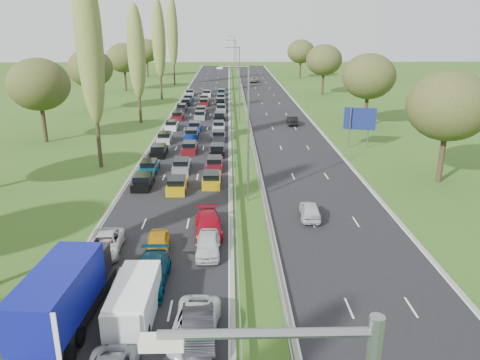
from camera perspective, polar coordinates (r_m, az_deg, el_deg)
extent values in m
plane|color=#31541A|center=(77.89, -0.10, 7.22)|extent=(260.00, 260.00, 0.00)
cube|color=black|center=(80.49, -4.99, 7.52)|extent=(10.50, 215.00, 0.04)
cube|color=black|center=(80.76, 4.70, 7.56)|extent=(10.50, 215.00, 0.04)
cube|color=gray|center=(80.23, -0.97, 7.95)|extent=(0.06, 215.00, 0.32)
cube|color=gray|center=(80.27, 0.69, 7.95)|extent=(0.06, 215.00, 0.32)
cylinder|color=gray|center=(40.46, 1.03, 5.42)|extent=(0.18, 0.18, 12.00)
cylinder|color=gray|center=(74.97, -0.07, 11.43)|extent=(0.18, 0.18, 12.00)
cylinder|color=gray|center=(109.79, -0.48, 13.64)|extent=(0.18, 0.18, 12.00)
cylinder|color=gray|center=(144.69, -0.70, 14.78)|extent=(0.18, 0.18, 12.00)
cylinder|color=#2D2116|center=(53.57, -16.93, 5.61)|extent=(0.44, 0.44, 7.92)
ellipsoid|color=olive|center=(52.43, -17.94, 15.97)|extent=(2.80, 2.80, 17.60)
cylinder|color=#2D2116|center=(77.66, -12.13, 9.21)|extent=(0.44, 0.44, 6.48)
ellipsoid|color=olive|center=(76.86, -12.53, 15.04)|extent=(2.80, 2.80, 14.40)
cylinder|color=#2D2116|center=(102.07, -9.61, 11.67)|extent=(0.44, 0.44, 7.20)
ellipsoid|color=olive|center=(101.46, -9.88, 16.61)|extent=(2.80, 2.80, 16.00)
cylinder|color=#2D2116|center=(126.71, -8.04, 13.17)|extent=(0.44, 0.44, 7.92)
ellipsoid|color=olive|center=(126.23, -8.24, 17.55)|extent=(2.80, 2.80, 17.60)
cylinder|color=#2D2116|center=(68.35, -22.77, 6.28)|extent=(0.56, 0.56, 4.84)
ellipsoid|color=#38471E|center=(67.58, -23.33, 10.65)|extent=(8.00, 8.00, 6.80)
cylinder|color=#2D2116|center=(90.79, -17.45, 9.54)|extent=(0.56, 0.56, 4.84)
ellipsoid|color=#38471E|center=(90.21, -17.78, 12.85)|extent=(8.00, 8.00, 6.80)
cylinder|color=#2D2116|center=(117.75, -13.80, 11.70)|extent=(0.56, 0.56, 4.84)
ellipsoid|color=#38471E|center=(117.30, -14.00, 14.25)|extent=(8.00, 8.00, 6.80)
cylinder|color=#2D2116|center=(149.04, -11.22, 13.17)|extent=(0.56, 0.56, 4.84)
ellipsoid|color=#38471E|center=(148.68, -11.35, 15.19)|extent=(8.00, 8.00, 6.80)
cylinder|color=#2D2116|center=(50.77, 23.34, 2.42)|extent=(0.56, 0.56, 4.84)
ellipsoid|color=#38471E|center=(49.72, 24.11, 8.27)|extent=(8.00, 8.00, 6.80)
cylinder|color=#2D2116|center=(75.53, 15.10, 8.11)|extent=(0.56, 0.56, 4.84)
ellipsoid|color=#38471E|center=(74.82, 15.44, 12.08)|extent=(8.00, 8.00, 6.80)
cylinder|color=#2D2116|center=(109.21, 10.05, 11.45)|extent=(0.56, 0.56, 4.84)
ellipsoid|color=#38471E|center=(108.73, 10.20, 14.21)|extent=(8.00, 8.00, 6.80)
cylinder|color=#2D2116|center=(143.53, 7.34, 13.17)|extent=(0.56, 0.56, 4.84)
ellipsoid|color=#38471E|center=(143.16, 7.43, 15.28)|extent=(8.00, 8.00, 6.80)
cube|color=black|center=(46.62, -11.72, -0.31)|extent=(1.75, 4.00, 0.80)
cube|color=#053F4C|center=(51.17, -10.99, 1.42)|extent=(1.75, 4.00, 0.80)
cube|color=black|center=(57.60, -9.84, 3.39)|extent=(1.75, 4.00, 0.80)
cube|color=#B2B7BC|center=(64.28, -9.14, 4.99)|extent=(1.75, 4.00, 0.80)
cube|color=silver|center=(72.22, -8.31, 6.50)|extent=(1.75, 4.00, 0.80)
cube|color=#590F14|center=(79.72, -7.60, 7.64)|extent=(1.75, 4.00, 0.80)
cube|color=black|center=(87.52, -7.12, 8.61)|extent=(1.75, 4.00, 0.80)
cube|color=black|center=(93.75, -6.58, 9.28)|extent=(1.75, 4.00, 0.80)
cube|color=navy|center=(99.02, -6.29, 9.77)|extent=(1.75, 4.00, 0.80)
cube|color=#B2B7BC|center=(107.14, -6.11, 10.43)|extent=(1.75, 4.00, 0.80)
cube|color=#BF990C|center=(45.03, -7.66, -0.76)|extent=(1.75, 4.00, 0.80)
cube|color=slate|center=(51.15, -7.11, 1.61)|extent=(1.75, 4.00, 0.80)
cube|color=#590F14|center=(58.62, -6.16, 3.82)|extent=(1.75, 4.00, 0.80)
cube|color=navy|center=(66.10, -5.89, 5.49)|extent=(1.75, 4.00, 0.80)
cube|color=navy|center=(70.95, -5.52, 6.39)|extent=(1.75, 4.00, 0.80)
cube|color=slate|center=(79.98, -4.88, 7.77)|extent=(1.75, 4.00, 0.80)
cube|color=#590F14|center=(84.45, -4.76, 8.34)|extent=(1.75, 4.00, 0.80)
cube|color=#590F14|center=(93.51, -4.41, 9.32)|extent=(1.75, 4.00, 0.80)
cube|color=#BF990C|center=(98.18, -4.35, 9.75)|extent=(1.75, 4.00, 0.80)
cube|color=silver|center=(105.86, -4.04, 10.39)|extent=(1.75, 4.00, 0.80)
cube|color=#BF990C|center=(46.29, -3.48, -0.08)|extent=(1.75, 4.00, 0.80)
cube|color=#590F14|center=(51.63, -3.12, 1.89)|extent=(1.75, 4.00, 0.80)
cube|color=black|center=(57.14, -2.79, 3.52)|extent=(1.75, 4.00, 0.80)
cube|color=black|center=(64.62, -2.59, 5.27)|extent=(1.75, 4.00, 0.80)
cube|color=#B2B7BC|center=(71.10, -2.60, 6.48)|extent=(1.75, 4.00, 0.80)
cube|color=black|center=(78.59, -2.53, 7.63)|extent=(1.75, 4.00, 0.80)
cube|color=slate|center=(86.49, -2.33, 8.62)|extent=(1.75, 4.00, 0.80)
cube|color=black|center=(94.03, -2.40, 9.41)|extent=(1.75, 4.00, 0.80)
cube|color=slate|center=(99.86, -2.35, 9.94)|extent=(1.75, 4.00, 0.80)
cube|color=#053F4C|center=(107.63, -2.29, 10.55)|extent=(1.75, 4.00, 0.80)
imported|color=silver|center=(33.98, -16.11, -7.46)|extent=(2.50, 4.87, 1.32)
imported|color=#053751|center=(29.27, -10.97, -11.20)|extent=(2.22, 5.30, 1.53)
imported|color=#C48C0D|center=(33.08, -9.97, -7.68)|extent=(1.94, 4.11, 1.36)
imported|color=black|center=(24.33, -5.13, -17.77)|extent=(1.88, 4.52, 1.45)
imported|color=silver|center=(24.74, -5.52, -17.20)|extent=(2.65, 5.12, 1.38)
imported|color=#9F091B|center=(35.65, -3.87, -5.38)|extent=(2.41, 5.06, 1.43)
imported|color=silver|center=(32.57, -3.91, -7.81)|extent=(1.69, 4.14, 1.41)
imported|color=silver|center=(38.67, 8.55, -3.65)|extent=(1.94, 4.12, 1.36)
imported|color=black|center=(75.13, 6.37, 7.25)|extent=(1.52, 4.23, 1.39)
imported|color=slate|center=(132.40, 1.62, 12.16)|extent=(2.45, 5.31, 1.48)
cube|color=black|center=(27.08, -20.10, -14.89)|extent=(2.34, 8.77, 0.50)
cube|color=navy|center=(25.33, -21.30, -12.85)|extent=(2.44, 6.63, 2.50)
cube|color=silver|center=(22.79, -24.09, -17.01)|extent=(2.38, 0.06, 2.40)
cube|color=black|center=(29.36, -18.28, -10.02)|extent=(2.38, 2.14, 2.20)
cylinder|color=black|center=(29.75, -18.15, -11.92)|extent=(2.05, 1.00, 1.00)
cylinder|color=black|center=(24.77, -22.42, -19.21)|extent=(2.05, 1.00, 1.00)
cube|color=white|center=(26.38, -12.70, -14.10)|extent=(2.06, 5.14, 2.06)
cube|color=black|center=(28.33, -11.82, -11.84)|extent=(2.01, 0.82, 1.65)
cylinder|color=black|center=(28.30, -13.74, -13.50)|extent=(0.26, 0.70, 0.70)
cylinder|color=black|center=(25.29, -11.28, -17.57)|extent=(0.26, 0.70, 0.70)
cube|color=silver|center=(26.15, -13.26, -14.66)|extent=(1.92, 4.80, 1.92)
cube|color=black|center=(27.95, -12.38, -12.49)|extent=(1.87, 0.77, 1.54)
cylinder|color=black|center=(27.94, -14.21, -14.06)|extent=(0.24, 0.65, 0.65)
cylinder|color=black|center=(25.14, -11.94, -17.94)|extent=(0.24, 0.65, 0.65)
cylinder|color=gray|center=(61.43, 13.24, 6.18)|extent=(0.16, 0.16, 5.20)
cylinder|color=gray|center=(62.07, 15.40, 6.13)|extent=(0.16, 0.16, 5.20)
cube|color=navy|center=(61.51, 14.41, 7.24)|extent=(3.89, 1.11, 2.80)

